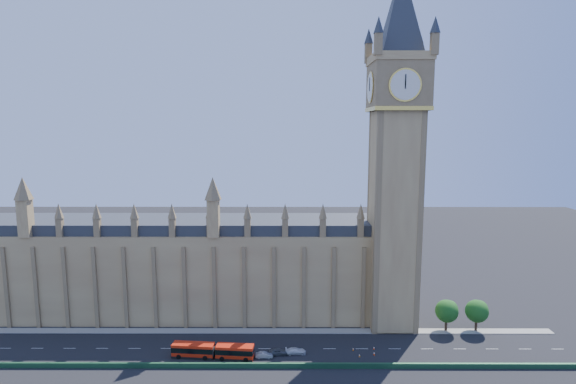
{
  "coord_description": "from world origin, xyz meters",
  "views": [
    {
      "loc": [
        10.11,
        -103.63,
        53.74
      ],
      "look_at": [
        9.77,
        10.0,
        37.49
      ],
      "focal_mm": 28.0,
      "sensor_mm": 36.0,
      "label": 1
    }
  ],
  "objects_px": {
    "red_bus": "(213,351)",
    "car_silver": "(264,355)",
    "car_grey": "(278,352)",
    "car_white": "(296,351)"
  },
  "relations": [
    {
      "from": "red_bus",
      "to": "car_grey",
      "type": "xyz_separation_m",
      "value": [
        15.37,
        1.36,
        -0.95
      ]
    },
    {
      "from": "red_bus",
      "to": "car_grey",
      "type": "relative_size",
      "value": 4.26
    },
    {
      "from": "car_white",
      "to": "car_grey",
      "type": "bearing_deg",
      "value": 93.13
    },
    {
      "from": "car_silver",
      "to": "car_white",
      "type": "xyz_separation_m",
      "value": [
        7.48,
        1.85,
        0.05
      ]
    },
    {
      "from": "red_bus",
      "to": "car_silver",
      "type": "xyz_separation_m",
      "value": [
        12.08,
        -0.01,
        -1.07
      ]
    },
    {
      "from": "car_silver",
      "to": "car_white",
      "type": "height_order",
      "value": "car_white"
    },
    {
      "from": "red_bus",
      "to": "car_white",
      "type": "bearing_deg",
      "value": 10.33
    },
    {
      "from": "red_bus",
      "to": "car_white",
      "type": "distance_m",
      "value": 19.67
    },
    {
      "from": "red_bus",
      "to": "car_grey",
      "type": "bearing_deg",
      "value": 9.99
    },
    {
      "from": "car_grey",
      "to": "car_silver",
      "type": "relative_size",
      "value": 1.13
    }
  ]
}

